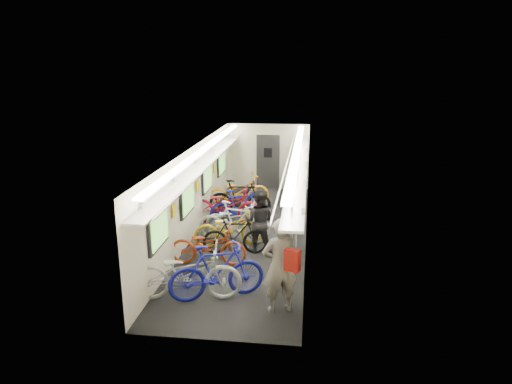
% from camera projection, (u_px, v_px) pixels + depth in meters
% --- Properties ---
extents(train_car_shell, '(10.00, 10.00, 10.00)m').
position_uv_depth(train_car_shell, '(241.00, 169.00, 12.69)').
color(train_car_shell, black).
rests_on(train_car_shell, ground).
extents(bicycle_0, '(2.21, 1.02, 1.12)m').
position_uv_depth(bicycle_0, '(187.00, 273.00, 8.83)').
color(bicycle_0, '#B2B1B5').
rests_on(bicycle_0, ground).
extents(bicycle_1, '(1.97, 1.25, 1.15)m').
position_uv_depth(bicycle_1, '(217.00, 271.00, 8.85)').
color(bicycle_1, '#191C99').
rests_on(bicycle_1, ground).
extents(bicycle_2, '(1.78, 0.65, 0.93)m').
position_uv_depth(bicycle_2, '(208.00, 245.00, 10.42)').
color(bicycle_2, '#983010').
rests_on(bicycle_2, ground).
extents(bicycle_3, '(1.63, 0.64, 0.95)m').
position_uv_depth(bicycle_3, '(235.00, 235.00, 11.00)').
color(bicycle_3, black).
rests_on(bicycle_3, ground).
extents(bicycle_4, '(1.90, 1.16, 0.94)m').
position_uv_depth(bicycle_4, '(229.00, 228.00, 11.55)').
color(bicycle_4, yellow).
rests_on(bicycle_4, ground).
extents(bicycle_5, '(1.84, 0.97, 1.06)m').
position_uv_depth(bicycle_5, '(236.00, 222.00, 11.80)').
color(bicycle_5, silver).
rests_on(bicycle_5, ground).
extents(bicycle_6, '(1.90, 0.70, 0.99)m').
position_uv_depth(bicycle_6, '(234.00, 221.00, 11.96)').
color(bicycle_6, '#AAABAF').
rests_on(bicycle_6, ground).
extents(bicycle_7, '(1.77, 0.89, 1.02)m').
position_uv_depth(bicycle_7, '(239.00, 207.00, 13.13)').
color(bicycle_7, navy).
rests_on(bicycle_7, ground).
extents(bicycle_8, '(2.18, 0.84, 1.13)m').
position_uv_depth(bicycle_8, '(226.00, 205.00, 13.08)').
color(bicycle_8, maroon).
rests_on(bicycle_8, ground).
extents(bicycle_9, '(1.91, 0.62, 1.14)m').
position_uv_depth(bicycle_9, '(240.00, 198.00, 13.78)').
color(bicycle_9, black).
rests_on(bicycle_9, ground).
extents(bicycle_10, '(2.19, 1.49, 1.09)m').
position_uv_depth(bicycle_10, '(238.00, 191.00, 14.63)').
color(bicycle_10, orange).
rests_on(bicycle_10, ground).
extents(passenger_near, '(0.78, 0.65, 1.82)m').
position_uv_depth(passenger_near, '(280.00, 266.00, 8.31)').
color(passenger_near, slate).
rests_on(passenger_near, ground).
extents(passenger_mid, '(0.86, 0.72, 1.59)m').
position_uv_depth(passenger_mid, '(259.00, 221.00, 11.06)').
color(passenger_mid, black).
rests_on(passenger_mid, ground).
extents(backpack, '(0.29, 0.23, 0.38)m').
position_uv_depth(backpack, '(292.00, 260.00, 7.65)').
color(backpack, '#A11610').
rests_on(backpack, passenger_near).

